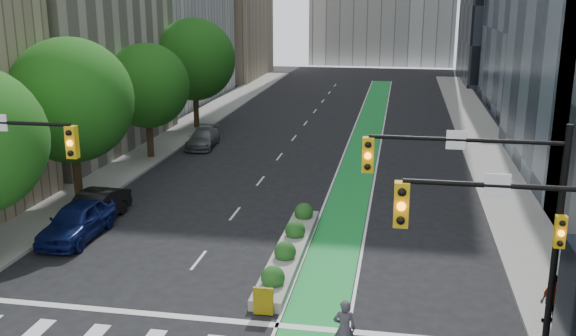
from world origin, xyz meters
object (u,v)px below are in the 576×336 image
at_px(median_planter, 289,249).
at_px(parked_car_left_mid, 94,208).
at_px(pedestrian_far, 552,298).
at_px(cyclist, 344,329).
at_px(parked_car_left_near, 77,221).
at_px(parked_car_left_far, 203,138).

height_order(median_planter, parked_car_left_mid, parked_car_left_mid).
height_order(median_planter, pedestrian_far, pedestrian_far).
distance_m(cyclist, parked_car_left_mid, 16.43).
distance_m(cyclist, pedestrian_far, 7.32).
relative_size(median_planter, parked_car_left_near, 2.07).
xyz_separation_m(parked_car_left_near, parked_car_left_mid, (-0.21, 2.10, -0.09)).
distance_m(median_planter, cyclist, 7.98).
bearing_deg(parked_car_left_mid, cyclist, -32.64).
xyz_separation_m(parked_car_left_mid, parked_car_left_far, (0.37, 16.32, -0.10)).
xyz_separation_m(cyclist, parked_car_left_far, (-12.74, 26.22, -0.29)).
xyz_separation_m(median_planter, parked_car_left_mid, (-10.10, 2.53, 0.39)).
bearing_deg(cyclist, parked_car_left_near, -35.16).
bearing_deg(pedestrian_far, median_planter, -61.02).
height_order(median_planter, cyclist, cyclist).
bearing_deg(parked_car_left_mid, pedestrian_far, -14.60).
xyz_separation_m(cyclist, parked_car_left_mid, (-13.10, 9.90, -0.20)).
distance_m(parked_car_left_near, parked_car_left_far, 18.42).
relative_size(parked_car_left_near, pedestrian_far, 2.82).
height_order(cyclist, parked_car_left_mid, cyclist).
height_order(median_planter, parked_car_left_near, parked_car_left_near).
height_order(parked_car_left_far, pedestrian_far, pedestrian_far).
xyz_separation_m(parked_car_left_far, pedestrian_far, (19.37, -23.13, 0.37)).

